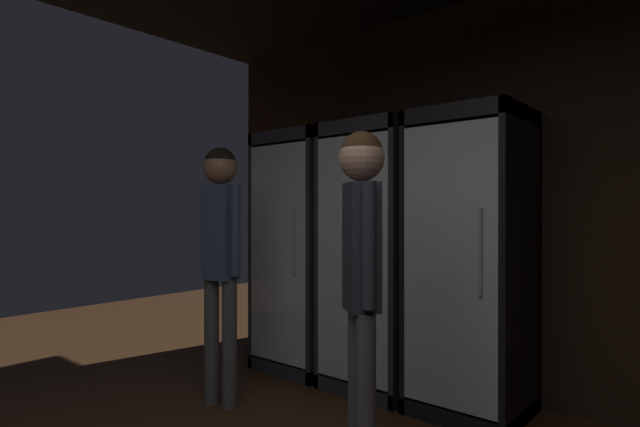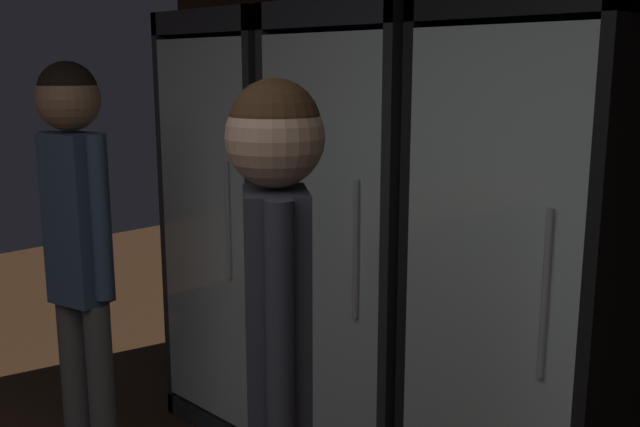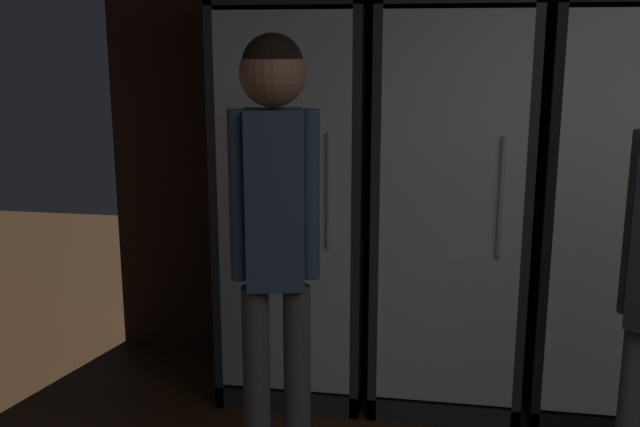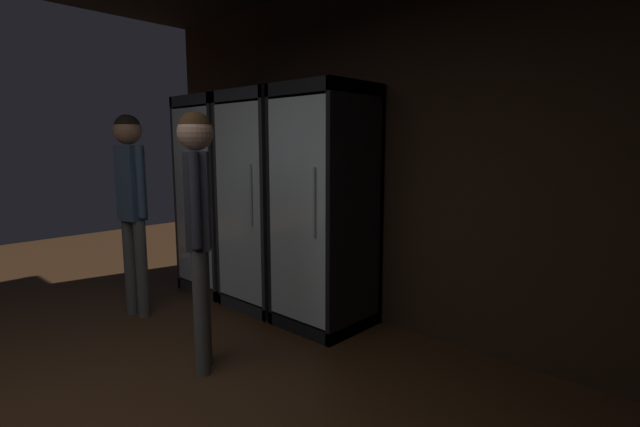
{
  "view_description": "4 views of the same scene",
  "coord_description": "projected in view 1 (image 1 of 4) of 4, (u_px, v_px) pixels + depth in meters",
  "views": [
    {
      "loc": [
        0.84,
        -0.4,
        1.29
      ],
      "look_at": [
        -1.57,
        2.45,
        1.28
      ],
      "focal_mm": 27.9,
      "sensor_mm": 36.0,
      "label": 1
    },
    {
      "loc": [
        0.64,
        0.48,
        1.69
      ],
      "look_at": [
        -1.17,
        2.32,
        1.17
      ],
      "focal_mm": 40.56,
      "sensor_mm": 36.0,
      "label": 2
    },
    {
      "loc": [
        -1.2,
        -0.79,
        1.69
      ],
      "look_at": [
        -1.74,
        2.28,
        0.97
      ],
      "focal_mm": 42.32,
      "sensor_mm": 36.0,
      "label": 3
    },
    {
      "loc": [
        1.96,
        -0.03,
        1.47
      ],
      "look_at": [
        -0.57,
        2.7,
        0.91
      ],
      "focal_mm": 25.73,
      "sensor_mm": 36.0,
      "label": 4
    }
  ],
  "objects": [
    {
      "name": "cooler_left",
      "position": [
        381.0,
        257.0,
        3.69
      ],
      "size": [
        0.68,
        0.67,
        1.93
      ],
      "color": "#2B2B30",
      "rests_on": "ground"
    },
    {
      "name": "shopper_far",
      "position": [
        220.0,
        239.0,
        3.3
      ],
      "size": [
        0.31,
        0.23,
        1.72
      ],
      "color": "#4C4C4C",
      "rests_on": "ground"
    },
    {
      "name": "wall_back",
      "position": [
        567.0,
        194.0,
        3.16
      ],
      "size": [
        6.0,
        0.06,
        2.8
      ],
      "primitive_type": "cube",
      "color": "black",
      "rests_on": "ground"
    },
    {
      "name": "cooler_center",
      "position": [
        474.0,
        264.0,
        3.22
      ],
      "size": [
        0.68,
        0.67,
        1.93
      ],
      "color": "black",
      "rests_on": "ground"
    },
    {
      "name": "shopper_near",
      "position": [
        362.0,
        255.0,
        2.37
      ],
      "size": [
        0.25,
        0.24,
        1.67
      ],
      "color": "#4C4C4C",
      "rests_on": "ground"
    },
    {
      "name": "cooler_far_left",
      "position": [
        308.0,
        253.0,
        4.15
      ],
      "size": [
        0.68,
        0.67,
        1.93
      ],
      "color": "#2B2B30",
      "rests_on": "ground"
    }
  ]
}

